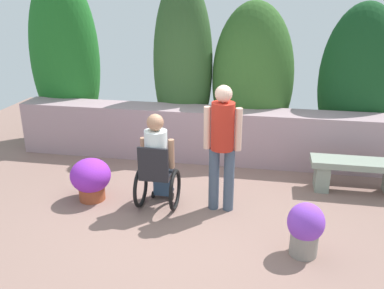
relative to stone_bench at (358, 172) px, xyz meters
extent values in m
plane|color=#86675C|center=(-2.27, -1.17, -0.32)|extent=(11.30, 11.30, 0.00)
cube|color=#A2868D|center=(-2.27, 0.85, 0.14)|extent=(6.84, 0.58, 0.91)
ellipsoid|color=#206924|center=(-5.21, 1.50, 1.29)|extent=(1.35, 0.94, 3.21)
ellipsoid|color=#33572A|center=(-2.90, 1.43, 1.23)|extent=(1.07, 0.75, 3.09)
ellipsoid|color=#335F26|center=(-1.65, 1.45, 1.01)|extent=(1.43, 1.00, 2.66)
ellipsoid|color=#16441E|center=(0.17, 1.63, 1.01)|extent=(1.38, 0.97, 2.65)
cube|color=gray|center=(-0.50, 0.00, -0.12)|extent=(0.20, 0.35, 0.40)
cube|color=gray|center=(0.00, 0.00, 0.13)|extent=(1.36, 0.41, 0.09)
cube|color=black|center=(-2.75, -1.01, 0.18)|extent=(0.40, 0.40, 0.06)
cube|color=black|center=(-2.75, -1.19, 0.41)|extent=(0.40, 0.04, 0.40)
cube|color=black|center=(-2.75, -0.69, -0.22)|extent=(0.28, 0.12, 0.03)
torus|color=black|center=(-2.99, -1.01, -0.04)|extent=(0.05, 0.56, 0.56)
torus|color=black|center=(-2.51, -1.01, -0.04)|extent=(0.05, 0.56, 0.56)
cylinder|color=black|center=(-2.89, -0.76, -0.27)|extent=(0.03, 0.10, 0.10)
cylinder|color=black|center=(-2.61, -0.76, -0.27)|extent=(0.03, 0.10, 0.10)
cube|color=#324B68|center=(-2.75, -0.91, 0.29)|extent=(0.30, 0.40, 0.16)
cube|color=#324B68|center=(-2.75, -0.71, -0.05)|extent=(0.26, 0.14, 0.43)
cylinder|color=silver|center=(-2.75, -1.03, 0.54)|extent=(0.30, 0.30, 0.50)
cylinder|color=#AC795B|center=(-2.94, -0.97, 0.46)|extent=(0.08, 0.08, 0.40)
cylinder|color=#AC795B|center=(-2.56, -0.97, 0.46)|extent=(0.08, 0.08, 0.40)
sphere|color=#AC795B|center=(-2.75, -1.03, 0.90)|extent=(0.22, 0.22, 0.22)
cylinder|color=#445366|center=(-2.00, -0.89, 0.12)|extent=(0.14, 0.14, 0.87)
cylinder|color=#445366|center=(-1.80, -0.89, 0.12)|extent=(0.14, 0.14, 0.87)
cylinder|color=red|center=(-1.90, -0.89, 0.86)|extent=(0.30, 0.30, 0.62)
cylinder|color=beige|center=(-2.10, -0.89, 0.83)|extent=(0.09, 0.09, 0.56)
cylinder|color=beige|center=(-1.70, -0.89, 0.83)|extent=(0.09, 0.09, 0.56)
sphere|color=beige|center=(-1.90, -0.89, 1.28)|extent=(0.22, 0.22, 0.22)
cylinder|color=gray|center=(-0.86, -1.76, -0.17)|extent=(0.31, 0.31, 0.29)
ellipsoid|color=#306A18|center=(-0.86, -1.76, 0.02)|extent=(0.34, 0.34, 0.15)
ellipsoid|color=purple|center=(-0.86, -1.76, 0.09)|extent=(0.41, 0.41, 0.44)
cylinder|color=#9A462A|center=(-3.73, -0.95, -0.20)|extent=(0.36, 0.36, 0.24)
ellipsoid|color=#316F2F|center=(-3.73, -0.95, -0.02)|extent=(0.40, 0.40, 0.17)
ellipsoid|color=purple|center=(-3.73, -0.95, 0.05)|extent=(0.56, 0.56, 0.48)
camera|label=1|loc=(-1.35, -5.91, 2.46)|focal=38.98mm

